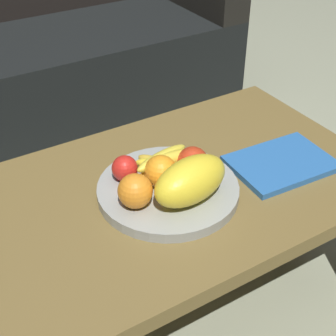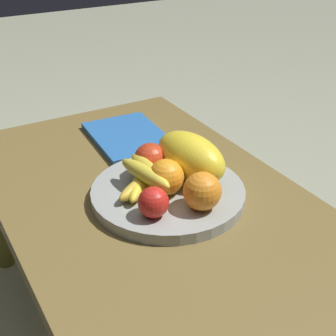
% 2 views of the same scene
% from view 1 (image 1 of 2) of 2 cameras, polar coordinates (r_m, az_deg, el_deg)
% --- Properties ---
extents(ground_plane, '(8.00, 8.00, 0.00)m').
position_cam_1_polar(ground_plane, '(1.49, 0.68, -14.81)').
color(ground_plane, gray).
extents(coffee_table, '(1.00, 0.62, 0.42)m').
position_cam_1_polar(coffee_table, '(1.23, 0.80, -3.60)').
color(coffee_table, brown).
rests_on(coffee_table, ground_plane).
extents(couch, '(1.70, 0.70, 0.90)m').
position_cam_1_polar(couch, '(2.29, -15.07, 12.73)').
color(couch, black).
rests_on(couch, ground_plane).
extents(fruit_bowl, '(0.33, 0.33, 0.03)m').
position_cam_1_polar(fruit_bowl, '(1.16, -0.00, -2.51)').
color(fruit_bowl, '#9AA09A').
rests_on(fruit_bowl, coffee_table).
extents(melon_large_front, '(0.20, 0.13, 0.10)m').
position_cam_1_polar(melon_large_front, '(1.08, 2.59, -1.44)').
color(melon_large_front, yellow).
rests_on(melon_large_front, fruit_bowl).
extents(orange_front, '(0.08, 0.08, 0.08)m').
position_cam_1_polar(orange_front, '(1.13, -0.85, -0.38)').
color(orange_front, orange).
rests_on(orange_front, fruit_bowl).
extents(orange_left, '(0.08, 0.08, 0.08)m').
position_cam_1_polar(orange_left, '(1.08, -3.78, -2.64)').
color(orange_left, orange).
rests_on(orange_left, fruit_bowl).
extents(apple_front, '(0.06, 0.06, 0.06)m').
position_cam_1_polar(apple_front, '(1.16, -4.97, -0.03)').
color(apple_front, red).
rests_on(apple_front, fruit_bowl).
extents(apple_left, '(0.08, 0.08, 0.08)m').
position_cam_1_polar(apple_left, '(1.16, 2.83, 0.66)').
color(apple_left, red).
rests_on(apple_left, fruit_bowl).
extents(banana_bunch, '(0.16, 0.15, 0.06)m').
position_cam_1_polar(banana_bunch, '(1.17, -0.33, 0.46)').
color(banana_bunch, yellow).
rests_on(banana_bunch, fruit_bowl).
extents(magazine, '(0.26, 0.19, 0.02)m').
position_cam_1_polar(magazine, '(1.28, 12.83, 0.53)').
color(magazine, '#2B67B0').
rests_on(magazine, coffee_table).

